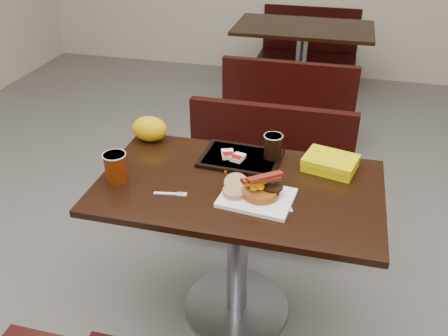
% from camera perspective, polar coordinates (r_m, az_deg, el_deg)
% --- Properties ---
extents(floor, '(6.00, 7.00, 0.01)m').
position_cam_1_polar(floor, '(2.52, 1.49, -16.35)').
color(floor, '#66625F').
rests_on(floor, ground).
extents(table_near, '(1.20, 0.70, 0.75)m').
position_cam_1_polar(table_near, '(2.26, 1.62, -9.92)').
color(table_near, black).
rests_on(table_near, floor).
extents(bench_near_n, '(1.00, 0.46, 0.72)m').
position_cam_1_polar(bench_near_n, '(2.82, 4.76, -1.00)').
color(bench_near_n, black).
rests_on(bench_near_n, floor).
extents(table_far, '(1.20, 0.70, 0.75)m').
position_cam_1_polar(table_far, '(4.53, 9.07, 11.72)').
color(table_far, black).
rests_on(table_far, floor).
extents(bench_far_s, '(1.00, 0.46, 0.72)m').
position_cam_1_polar(bench_far_s, '(3.88, 7.89, 8.21)').
color(bench_far_s, black).
rests_on(bench_far_s, floor).
extents(bench_far_n, '(1.00, 0.46, 0.72)m').
position_cam_1_polar(bench_far_n, '(5.20, 9.94, 14.03)').
color(bench_far_n, black).
rests_on(bench_far_n, floor).
extents(platter, '(0.31, 0.25, 0.02)m').
position_cam_1_polar(platter, '(1.94, 3.92, -3.56)').
color(platter, white).
rests_on(platter, table_near).
extents(pancake_stack, '(0.18, 0.18, 0.03)m').
position_cam_1_polar(pancake_stack, '(1.93, 4.44, -2.87)').
color(pancake_stack, '#995419').
rests_on(pancake_stack, platter).
extents(sausage_patty, '(0.10, 0.10, 0.01)m').
position_cam_1_polar(sausage_patty, '(1.93, 5.78, -2.16)').
color(sausage_patty, black).
rests_on(sausage_patty, pancake_stack).
extents(scrambled_eggs, '(0.11, 0.10, 0.05)m').
position_cam_1_polar(scrambled_eggs, '(1.91, 3.87, -1.84)').
color(scrambled_eggs, '#FFA105').
rests_on(scrambled_eggs, pancake_stack).
extents(bacon_strips, '(0.18, 0.16, 0.01)m').
position_cam_1_polar(bacon_strips, '(1.88, 4.47, -1.27)').
color(bacon_strips, '#420B04').
rests_on(bacon_strips, scrambled_eggs).
extents(muffin_bottom, '(0.10, 0.10, 0.02)m').
position_cam_1_polar(muffin_bottom, '(1.93, 1.26, -2.85)').
color(muffin_bottom, '#A28155').
rests_on(muffin_bottom, platter).
extents(muffin_top, '(0.13, 0.13, 0.06)m').
position_cam_1_polar(muffin_top, '(1.96, 1.44, -1.89)').
color(muffin_top, '#A28155').
rests_on(muffin_top, platter).
extents(coffee_cup_near, '(0.09, 0.09, 0.13)m').
position_cam_1_polar(coffee_cup_near, '(2.07, -12.75, 0.03)').
color(coffee_cup_near, '#862904').
rests_on(coffee_cup_near, table_near).
extents(fork, '(0.14, 0.05, 0.00)m').
position_cam_1_polar(fork, '(1.98, -6.95, -3.01)').
color(fork, white).
rests_on(fork, table_near).
extents(knife, '(0.07, 0.16, 0.00)m').
position_cam_1_polar(knife, '(1.95, 7.44, -3.73)').
color(knife, white).
rests_on(knife, table_near).
extents(condiment_syrup, '(0.05, 0.05, 0.01)m').
position_cam_1_polar(condiment_syrup, '(2.12, 0.43, -0.17)').
color(condiment_syrup, '#B24107').
rests_on(condiment_syrup, table_near).
extents(condiment_ketchup, '(0.04, 0.03, 0.01)m').
position_cam_1_polar(condiment_ketchup, '(2.14, 0.02, 0.12)').
color(condiment_ketchup, '#8C0504').
rests_on(condiment_ketchup, table_near).
extents(tray, '(0.37, 0.27, 0.02)m').
position_cam_1_polar(tray, '(2.20, 2.02, 1.17)').
color(tray, black).
rests_on(tray, table_near).
extents(hashbrown_sleeve_left, '(0.08, 0.09, 0.02)m').
position_cam_1_polar(hashbrown_sleeve_left, '(2.20, 0.44, 1.66)').
color(hashbrown_sleeve_left, silver).
rests_on(hashbrown_sleeve_left, tray).
extents(hashbrown_sleeve_right, '(0.07, 0.08, 0.02)m').
position_cam_1_polar(hashbrown_sleeve_right, '(2.17, 1.68, 1.25)').
color(hashbrown_sleeve_right, silver).
rests_on(hashbrown_sleeve_right, tray).
extents(coffee_cup_far, '(0.09, 0.09, 0.11)m').
position_cam_1_polar(coffee_cup_far, '(2.18, 5.83, 2.57)').
color(coffee_cup_far, black).
rests_on(coffee_cup_far, tray).
extents(clamshell, '(0.26, 0.22, 0.06)m').
position_cam_1_polar(clamshell, '(2.17, 12.54, 0.59)').
color(clamshell, '#D5BC03').
rests_on(clamshell, table_near).
extents(paper_bag, '(0.21, 0.18, 0.12)m').
position_cam_1_polar(paper_bag, '(2.38, -8.84, 4.64)').
color(paper_bag, '#E0A607').
rests_on(paper_bag, table_near).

